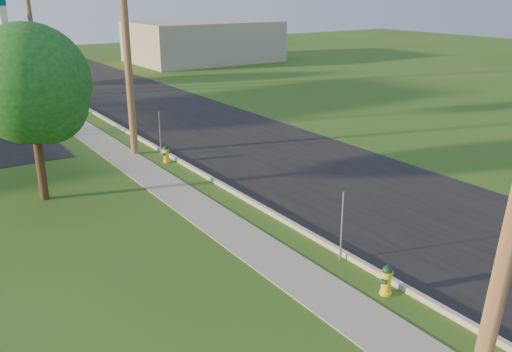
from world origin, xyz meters
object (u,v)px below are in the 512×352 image
(hydrant_mid, at_px, (166,154))
(hydrant_far, at_px, (77,102))
(price_pylon, at_px, (1,26))
(tree_verge, at_px, (34,89))
(hydrant_near, at_px, (387,280))
(utility_pole_mid, at_px, (126,41))
(utility_pole_far, at_px, (31,24))

(hydrant_mid, xyz_separation_m, hydrant_far, (0.14, 13.52, -0.00))
(hydrant_far, bearing_deg, price_pylon, -127.82)
(tree_verge, relative_size, hydrant_mid, 7.85)
(price_pylon, xyz_separation_m, hydrant_far, (4.68, 6.03, -5.06))
(tree_verge, relative_size, hydrant_near, 7.64)
(tree_verge, bearing_deg, hydrant_near, -64.66)
(utility_pole_mid, relative_size, hydrant_near, 12.31)
(tree_verge, height_order, hydrant_far, tree_verge)
(utility_pole_far, xyz_separation_m, hydrant_mid, (0.64, -19.99, -4.42))
(price_pylon, relative_size, hydrant_near, 8.60)
(tree_verge, height_order, hydrant_near, tree_verge)
(utility_pole_mid, height_order, hydrant_near, utility_pole_mid)
(utility_pole_far, relative_size, hydrant_mid, 12.27)
(price_pylon, relative_size, tree_verge, 1.13)
(price_pylon, xyz_separation_m, hydrant_near, (4.49, -20.21, -5.04))
(price_pylon, height_order, tree_verge, price_pylon)
(hydrant_near, bearing_deg, utility_pole_far, 91.04)
(tree_verge, xyz_separation_m, hydrant_mid, (5.31, 1.62, -3.53))
(utility_pole_far, bearing_deg, utility_pole_mid, -90.00)
(price_pylon, xyz_separation_m, tree_verge, (-0.76, -9.11, -1.52))
(price_pylon, xyz_separation_m, hydrant_mid, (4.54, -7.49, -5.05))
(utility_pole_far, relative_size, hydrant_far, 12.34)
(hydrant_near, relative_size, hydrant_far, 1.03)
(tree_verge, xyz_separation_m, hydrant_near, (5.26, -11.10, -3.52))
(utility_pole_mid, distance_m, price_pylon, 6.76)
(tree_verge, bearing_deg, utility_pole_mid, 37.76)
(tree_verge, bearing_deg, utility_pole_far, 77.83)
(utility_pole_mid, relative_size, utility_pole_far, 1.03)
(hydrant_mid, bearing_deg, hydrant_near, -90.22)
(price_pylon, bearing_deg, tree_verge, -94.78)
(utility_pole_mid, xyz_separation_m, hydrant_near, (0.59, -14.71, -4.56))
(tree_verge, xyz_separation_m, hydrant_far, (5.45, 15.14, -3.54))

